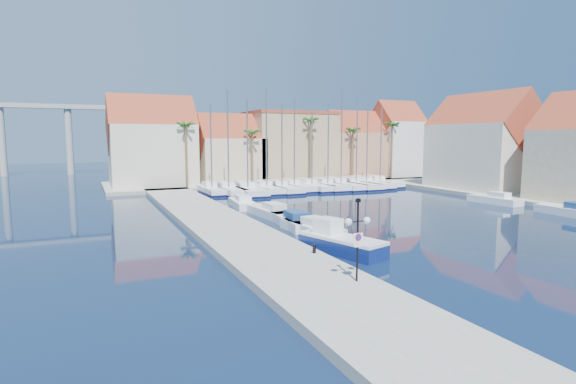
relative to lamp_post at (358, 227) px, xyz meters
name	(u,v)px	position (x,y,z in m)	size (l,w,h in m)	color
ground	(415,255)	(7.22, 4.23, -3.24)	(260.00, 260.00, 0.00)	black
quay_west	(223,226)	(-1.78, 17.73, -2.99)	(6.00, 77.00, 0.50)	gray
shore_north	(274,181)	(17.22, 52.23, -2.99)	(54.00, 16.00, 0.50)	gray
shore_east	(538,197)	(39.22, 19.23, -2.99)	(12.00, 60.00, 0.50)	gray
lamp_post	(358,227)	(0.00, 0.00, 0.00)	(1.42, 0.43, 4.17)	black
bollard	(314,249)	(0.62, 5.74, -2.46)	(0.22, 0.22, 0.56)	black
fishing_boat	(339,242)	(3.11, 6.87, -2.52)	(3.80, 6.57, 2.18)	navy
motorboat_west_0	(312,227)	(4.19, 12.85, -2.73)	(2.78, 6.80, 1.40)	white
motorboat_west_1	(294,220)	(4.15, 16.24, -2.73)	(2.72, 6.99, 1.40)	white
motorboat_west_2	(272,211)	(4.22, 21.46, -2.73)	(2.61, 6.99, 1.40)	white
motorboat_west_3	(242,203)	(3.47, 28.12, -2.73)	(2.58, 6.28, 1.40)	white
motorboat_east_0	(575,211)	(31.22, 9.43, -2.73)	(2.48, 7.11, 1.40)	white
motorboat_east_1	(495,199)	(31.23, 18.78, -2.73)	(2.47, 6.30, 1.40)	white
sailboat_0	(211,190)	(3.41, 41.18, -2.63)	(2.33, 8.42, 11.95)	white
sailboat_1	(227,189)	(5.52, 40.54, -2.64)	(3.12, 10.38, 13.89)	white
sailboat_2	(247,190)	(7.91, 39.47, -2.67)	(3.74, 11.74, 12.70)	white
sailboat_3	(265,188)	(10.89, 40.00, -2.63)	(3.02, 10.27, 14.41)	white
sailboat_4	(280,188)	(13.06, 39.80, -2.67)	(2.97, 10.64, 12.20)	white
sailboat_5	(293,186)	(15.30, 40.42, -2.64)	(3.08, 10.03, 13.25)	white
sailboat_6	(310,186)	(17.94, 40.13, -2.68)	(3.54, 10.72, 11.31)	white
sailboat_7	(326,185)	(20.49, 39.81, -2.67)	(3.20, 10.81, 12.52)	white
sailboat_8	(338,185)	(22.73, 39.96, -2.65)	(3.82, 11.79, 14.76)	white
sailboat_9	(354,184)	(25.23, 39.62, -2.66)	(3.28, 11.61, 13.99)	white
sailboat_10	(364,183)	(27.50, 40.25, -2.68)	(3.60, 12.08, 12.71)	white
sailboat_11	(378,182)	(30.41, 40.61, -2.67)	(3.14, 10.62, 12.25)	white
building_0	(152,145)	(-2.78, 51.23, 3.28)	(12.30, 9.00, 13.50)	beige
building_1	(230,152)	(9.22, 51.23, 2.06)	(10.30, 8.00, 11.00)	tan
building_2	(290,146)	(20.22, 52.23, 3.02)	(14.20, 10.20, 11.50)	tan
building_3	(352,148)	(32.22, 51.23, 2.62)	(10.30, 8.00, 12.00)	tan
building_4	(396,141)	(41.22, 50.23, 3.73)	(8.30, 8.00, 14.00)	silver
building_6	(483,146)	(39.22, 28.23, 3.28)	(9.00, 14.30, 13.50)	beige
palm_0	(186,127)	(1.22, 46.23, 5.84)	(2.60, 2.60, 10.15)	brown
palm_1	(252,134)	(11.22, 46.23, 4.90)	(2.60, 2.60, 9.15)	brown
palm_2	(311,123)	(21.22, 46.23, 6.78)	(2.60, 2.60, 11.15)	brown
palm_3	(353,132)	(29.22, 46.23, 5.37)	(2.60, 2.60, 9.65)	brown
palm_4	(392,127)	(37.22, 46.23, 6.31)	(2.60, 2.60, 10.65)	brown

